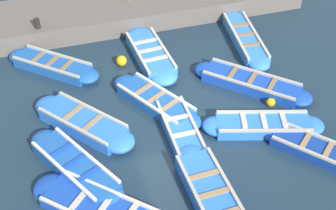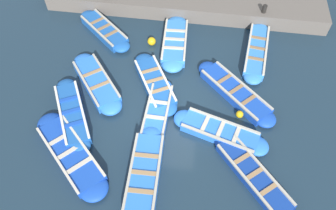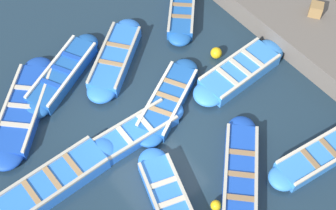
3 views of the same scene
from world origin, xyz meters
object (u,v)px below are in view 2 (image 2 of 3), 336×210
at_px(boat_outer_right, 71,154).
at_px(boat_near_quay, 235,92).
at_px(boat_stern_in, 220,132).
at_px(boat_tucked, 144,176).
at_px(boat_inner_gap, 104,30).
at_px(bollard_north, 264,9).
at_px(boat_drifting, 253,176).
at_px(buoy_orange_near, 240,114).
at_px(boat_mid_row, 257,51).
at_px(boat_broadside, 72,114).
at_px(boat_far_corner, 97,82).
at_px(boat_centre, 155,83).
at_px(boat_bow_out, 175,43).
at_px(boat_outer_left, 157,112).
at_px(buoy_white_drifting, 152,41).

distance_m(boat_outer_right, boat_near_quay, 6.33).
bearing_deg(boat_stern_in, boat_tucked, 131.15).
height_order(boat_inner_gap, bollard_north, bollard_north).
bearing_deg(boat_drifting, buoy_orange_near, 11.05).
bearing_deg(buoy_orange_near, boat_drifting, -168.95).
bearing_deg(boat_tucked, boat_near_quay, -35.70).
xyz_separation_m(boat_mid_row, boat_drifting, (-5.70, 0.19, -0.02)).
height_order(boat_broadside, bollard_north, bollard_north).
height_order(boat_outer_right, boat_mid_row, boat_mid_row).
bearing_deg(boat_tucked, boat_stern_in, -48.85).
height_order(boat_far_corner, boat_stern_in, boat_far_corner).
height_order(boat_broadside, buoy_orange_near, boat_broadside).
relative_size(boat_near_quay, boat_drifting, 1.01).
height_order(boat_outer_right, boat_stern_in, boat_stern_in).
relative_size(boat_tucked, bollard_north, 10.70).
relative_size(boat_centre, buoy_orange_near, 12.24).
bearing_deg(boat_inner_gap, boat_broadside, -179.36).
distance_m(boat_inner_gap, boat_stern_in, 7.04).
distance_m(boat_broadside, boat_bow_out, 5.30).
relative_size(boat_near_quay, boat_stern_in, 0.93).
bearing_deg(boat_outer_left, boat_far_corner, 67.82).
distance_m(boat_bow_out, boat_centre, 2.39).
distance_m(boat_outer_right, bollard_north, 10.05).
relative_size(boat_broadside, boat_outer_left, 1.09).
xyz_separation_m(boat_bow_out, boat_far_corner, (-2.67, 2.70, 0.00)).
relative_size(boat_mid_row, boat_stern_in, 1.09).
distance_m(boat_near_quay, boat_far_corner, 5.32).
bearing_deg(bollard_north, boat_far_corner, 125.82).
relative_size(boat_mid_row, boat_inner_gap, 1.27).
distance_m(boat_tucked, boat_centre, 3.90).
bearing_deg(boat_near_quay, buoy_white_drifting, 57.23).
bearing_deg(boat_far_corner, bollard_north, -54.18).
xyz_separation_m(boat_near_quay, boat_stern_in, (-1.86, 0.48, -0.01)).
relative_size(boat_near_quay, buoy_white_drifting, 9.22).
relative_size(boat_near_quay, boat_outer_left, 1.04).
distance_m(boat_broadside, boat_far_corner, 1.64).
bearing_deg(boat_centre, boat_broadside, 125.51).
bearing_deg(boat_mid_row, boat_near_quay, 160.38).
bearing_deg(boat_mid_row, boat_outer_left, 135.71).
height_order(boat_centre, bollard_north, bollard_north).
xyz_separation_m(boat_drifting, buoy_white_drifting, (5.66, 4.27, 0.03)).
bearing_deg(bollard_north, boat_centre, 135.79).
bearing_deg(boat_drifting, boat_near_quay, 11.01).
xyz_separation_m(boat_inner_gap, buoy_orange_near, (-3.71, -6.01, -0.04)).
relative_size(boat_tucked, boat_drifting, 1.15).
height_order(boat_tucked, buoy_white_drifting, boat_tucked).
height_order(boat_outer_right, bollard_north, bollard_north).
distance_m(boat_bow_out, boat_stern_in, 4.74).
bearing_deg(boat_mid_row, boat_centre, 120.56).
bearing_deg(buoy_orange_near, boat_inner_gap, 58.32).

